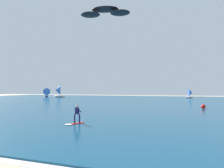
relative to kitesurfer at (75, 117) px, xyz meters
name	(u,v)px	position (x,y,z in m)	size (l,w,h in m)	color
ocean	(160,102)	(3.89, 36.26, -0.65)	(160.00, 90.00, 0.10)	navy
kitesurfer	(75,117)	(0.00, 0.00, 0.00)	(1.30, 2.01, 1.67)	red
kite	(105,12)	(0.74, 5.50, 11.54)	(6.07, 2.79, 0.89)	black
sailboat_far_left	(47,92)	(-44.60, 54.83, 1.28)	(3.36, 3.69, 4.10)	navy
sailboat_near_shore	(58,91)	(-37.24, 52.12, 1.87)	(4.85, 4.36, 5.39)	white
sailboat_mid_right	(190,93)	(12.26, 61.28, 1.11)	(3.30, 2.87, 3.74)	white
marker_buoy	(203,107)	(12.43, 19.18, -0.25)	(0.71, 0.71, 0.71)	red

